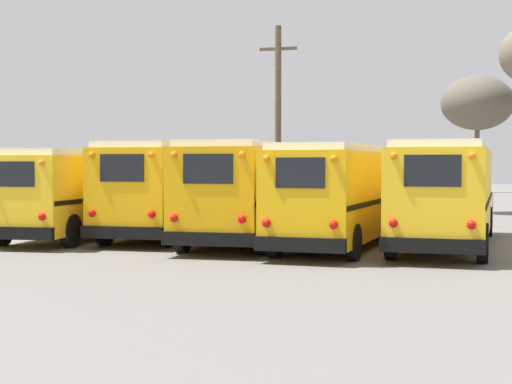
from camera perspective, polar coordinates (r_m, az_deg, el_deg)
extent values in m
plane|color=#66635E|center=(26.12, 0.17, -3.50)|extent=(160.00, 160.00, 0.00)
cube|color=yellow|center=(27.91, -12.25, 0.03)|extent=(3.03, 9.94, 2.42)
cube|color=white|center=(27.90, -12.27, 2.73)|extent=(2.82, 9.54, 0.20)
cube|color=black|center=(23.58, -17.26, -2.88)|extent=(2.51, 0.35, 0.36)
cube|color=black|center=(23.52, -17.28, 1.25)|extent=(1.35, 0.11, 0.73)
sphere|color=red|center=(23.09, -15.30, -1.75)|extent=(0.22, 0.22, 0.22)
sphere|color=orange|center=(23.04, -15.34, 2.06)|extent=(0.18, 0.18, 0.18)
cube|color=black|center=(28.46, -14.51, -0.31)|extent=(0.60, 9.60, 0.14)
cube|color=black|center=(27.42, -9.89, -0.36)|extent=(0.60, 9.60, 0.14)
cylinder|color=black|center=(31.72, -11.40, -1.64)|extent=(0.34, 1.03, 1.02)
cylinder|color=black|center=(30.86, -7.49, -1.72)|extent=(0.34, 1.03, 1.02)
cylinder|color=black|center=(25.31, -18.02, -2.62)|extent=(0.34, 1.03, 1.02)
cylinder|color=black|center=(24.23, -13.33, -2.77)|extent=(0.34, 1.03, 1.02)
cube|color=#EAAA0F|center=(27.60, -5.58, 0.28)|extent=(2.80, 9.95, 2.65)
cube|color=white|center=(27.60, -5.59, 3.25)|extent=(2.59, 9.55, 0.20)
cube|color=black|center=(23.05, -9.73, -2.93)|extent=(2.54, 0.28, 0.36)
cube|color=black|center=(22.99, -9.73, 1.74)|extent=(1.36, 0.07, 0.80)
sphere|color=red|center=(23.39, -11.83, -1.52)|extent=(0.22, 0.22, 0.22)
sphere|color=orange|center=(23.35, -11.86, 2.65)|extent=(0.18, 0.18, 0.18)
sphere|color=red|center=(22.64, -7.59, -1.61)|extent=(0.22, 0.22, 0.22)
sphere|color=orange|center=(22.60, -7.61, 2.70)|extent=(0.18, 0.18, 0.18)
cube|color=black|center=(28.06, -7.99, -0.10)|extent=(0.34, 9.67, 0.14)
cube|color=black|center=(27.22, -3.10, -0.15)|extent=(0.34, 9.67, 0.14)
cylinder|color=black|center=(31.47, -5.35, -1.65)|extent=(0.31, 1.02, 1.01)
cylinder|color=black|center=(30.78, -1.27, -1.72)|extent=(0.31, 1.02, 1.01)
cylinder|color=black|center=(24.75, -10.94, -2.67)|extent=(0.31, 1.02, 1.01)
cylinder|color=black|center=(23.86, -5.87, -2.82)|extent=(0.31, 1.02, 1.01)
cube|color=#E5A00C|center=(25.67, -0.05, 0.15)|extent=(2.88, 10.53, 2.62)
cube|color=white|center=(25.66, -0.05, 3.30)|extent=(2.66, 10.11, 0.20)
cube|color=black|center=(20.68, -3.53, -3.44)|extent=(2.54, 0.29, 0.36)
cube|color=black|center=(20.61, -3.52, 1.70)|extent=(1.37, 0.08, 0.79)
sphere|color=red|center=(20.92, -5.98, -1.90)|extent=(0.22, 0.22, 0.22)
sphere|color=orange|center=(20.87, -6.00, 2.71)|extent=(0.18, 0.18, 0.18)
sphere|color=red|center=(20.37, -1.03, -1.99)|extent=(0.22, 0.22, 0.22)
sphere|color=orange|center=(20.32, -1.03, 2.74)|extent=(0.18, 0.18, 0.18)
cube|color=black|center=(26.00, -2.73, -0.26)|extent=(0.41, 10.23, 0.14)
cube|color=black|center=(25.41, 2.70, -0.31)|extent=(0.41, 10.23, 0.14)
cylinder|color=black|center=(29.81, -0.42, -1.81)|extent=(0.32, 1.05, 1.04)
cylinder|color=black|center=(29.33, 3.99, -1.88)|extent=(0.32, 1.05, 1.04)
cylinder|color=black|center=(22.31, -5.36, -3.11)|extent=(0.32, 1.05, 1.04)
cylinder|color=black|center=(21.66, 0.47, -3.25)|extent=(0.32, 1.05, 1.04)
cube|color=#EAAA0F|center=(24.53, 6.52, -0.11)|extent=(2.83, 10.61, 2.53)
cube|color=white|center=(24.52, 6.54, 3.08)|extent=(2.63, 10.18, 0.20)
cube|color=black|center=(19.47, 3.19, -3.85)|extent=(2.35, 0.32, 0.36)
cube|color=black|center=(19.40, 3.22, 1.40)|extent=(1.27, 0.09, 0.76)
sphere|color=red|center=(19.67, 0.77, -2.28)|extent=(0.22, 0.22, 0.22)
sphere|color=orange|center=(19.61, 0.77, 2.43)|extent=(0.18, 0.18, 0.18)
sphere|color=red|center=(19.21, 5.67, -2.39)|extent=(0.22, 0.22, 0.22)
sphere|color=orange|center=(19.15, 5.69, 2.43)|extent=(0.18, 0.18, 0.18)
cube|color=black|center=(24.81, 3.90, -0.51)|extent=(0.55, 10.29, 0.14)
cube|color=black|center=(24.32, 9.20, -0.59)|extent=(0.55, 10.29, 0.14)
cylinder|color=black|center=(28.68, 6.10, -2.04)|extent=(0.33, 0.98, 0.97)
cylinder|color=black|center=(28.29, 10.34, -2.12)|extent=(0.33, 0.98, 0.97)
cylinder|color=black|center=(21.06, 1.37, -3.50)|extent=(0.33, 0.98, 0.97)
cylinder|color=black|center=(20.52, 7.09, -3.66)|extent=(0.33, 0.98, 0.97)
cube|color=yellow|center=(24.63, 13.71, -0.04)|extent=(2.76, 10.54, 2.58)
cube|color=white|center=(24.63, 13.74, 3.19)|extent=(2.55, 10.12, 0.20)
cube|color=black|center=(19.46, 12.66, -3.84)|extent=(2.52, 0.27, 0.36)
cube|color=black|center=(19.38, 12.71, 1.52)|extent=(1.36, 0.07, 0.77)
sphere|color=red|center=(19.50, 9.96, -2.25)|extent=(0.22, 0.22, 0.22)
sphere|color=orange|center=(19.45, 9.99, 2.60)|extent=(0.18, 0.18, 0.18)
sphere|color=red|center=(19.35, 15.41, -2.33)|extent=(0.22, 0.22, 0.22)
sphere|color=orange|center=(19.29, 15.46, 2.56)|extent=(0.18, 0.18, 0.18)
cube|color=black|center=(24.76, 10.83, -0.46)|extent=(0.31, 10.26, 0.14)
cube|color=black|center=(24.59, 16.61, -0.52)|extent=(0.31, 10.26, 0.14)
cylinder|color=black|center=(28.71, 11.91, -2.01)|extent=(0.31, 1.04, 1.03)
cylinder|color=black|center=(28.58, 16.53, -2.07)|extent=(0.31, 1.04, 1.03)
cylinder|color=black|center=(20.91, 9.81, -3.49)|extent=(0.31, 1.04, 1.03)
cylinder|color=black|center=(20.73, 16.16, -3.58)|extent=(0.31, 1.04, 1.03)
cylinder|color=brown|center=(37.37, 1.62, 5.13)|extent=(0.30, 0.30, 9.08)
cube|color=brown|center=(37.72, 1.62, 10.37)|extent=(1.80, 0.14, 0.14)
cylinder|color=brown|center=(41.61, 15.76, 1.67)|extent=(0.25, 0.25, 4.63)
ellipsoid|color=#5B5447|center=(41.72, 15.81, 6.25)|extent=(3.69, 3.69, 2.77)
cylinder|color=#939399|center=(36.92, -11.83, -0.84)|extent=(0.06, 0.06, 1.40)
cylinder|color=#939399|center=(35.81, -8.25, -0.90)|extent=(0.06, 0.06, 1.40)
cylinder|color=#939399|center=(34.86, -4.45, -0.97)|extent=(0.06, 0.06, 1.40)
cylinder|color=#939399|center=(34.06, -0.46, -1.03)|extent=(0.06, 0.06, 1.40)
cylinder|color=#939399|center=(33.44, 3.70, -1.09)|extent=(0.06, 0.06, 1.40)
cylinder|color=#939399|center=(33.00, 8.00, -1.15)|extent=(0.06, 0.06, 1.40)
cylinder|color=#939399|center=(32.75, 12.38, -1.20)|extent=(0.06, 0.06, 1.40)
cylinder|color=#939399|center=(32.70, 16.81, -1.24)|extent=(0.06, 0.06, 1.40)
cylinder|color=#939399|center=(33.41, 3.70, 0.11)|extent=(20.23, 0.04, 0.04)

